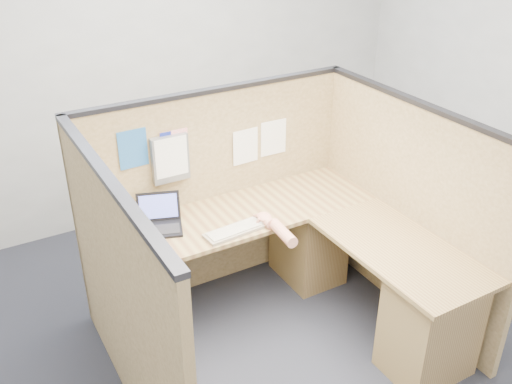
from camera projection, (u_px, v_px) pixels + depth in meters
floor at (289, 355)px, 3.73m from camera, size 5.00×5.00×0.00m
wall_back at (149, 63)px, 4.79m from camera, size 5.00×0.00×5.00m
cubicle_partitions at (257, 225)px, 3.69m from camera, size 2.06×1.83×1.53m
l_desk at (291, 275)px, 3.84m from camera, size 1.95×1.75×0.73m
laptop at (157, 220)px, 3.72m from camera, size 0.34×0.35×0.20m
keyboard at (235, 230)px, 3.68m from camera, size 0.43×0.18×0.03m
mouse at (264, 220)px, 3.77m from camera, size 0.13×0.10×0.05m
hand_forearm at (277, 228)px, 3.66m from camera, size 0.11×0.40×0.08m
blue_poster at (133, 149)px, 3.63m from camera, size 0.19×0.01×0.26m
american_flag at (171, 142)px, 3.73m from camera, size 0.20×0.01×0.34m
file_holder at (170, 159)px, 3.76m from camera, size 0.25×0.05×0.32m
paper_left at (273, 138)px, 4.15m from camera, size 0.21×0.01×0.26m
paper_right at (246, 147)px, 4.06m from camera, size 0.20×0.01×0.26m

